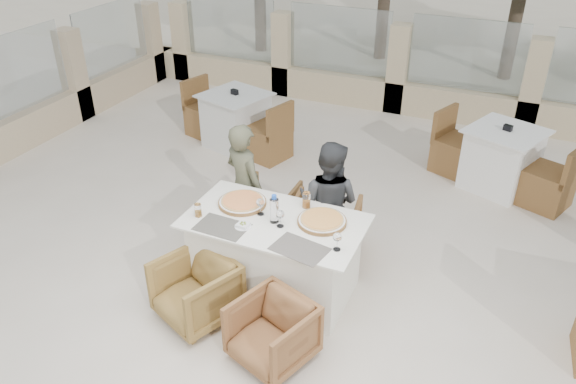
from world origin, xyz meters
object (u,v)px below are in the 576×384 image
at_px(wine_glass_near, 280,218).
at_px(armchair_near_left, 196,290).
at_px(wine_glass_corner, 337,240).
at_px(beer_glass_left, 198,210).
at_px(pizza_left, 242,202).
at_px(wine_glass_centre, 260,206).
at_px(armchair_far_right, 324,230).
at_px(armchair_near_right, 272,333).
at_px(pizza_right, 322,220).
at_px(bg_table_b, 501,159).
at_px(bg_table_a, 236,120).
at_px(water_bottle, 274,209).
at_px(olive_dish, 243,225).
at_px(beer_glass_right, 306,200).
at_px(armchair_far_left, 269,207).
at_px(diner_left, 244,186).
at_px(dining_table, 275,255).
at_px(diner_right, 328,203).

distance_m(wine_glass_near, armchair_near_left, 0.97).
relative_size(wine_glass_corner, beer_glass_left, 1.48).
distance_m(pizza_left, beer_glass_left, 0.43).
distance_m(wine_glass_corner, beer_glass_left, 1.31).
distance_m(wine_glass_centre, beer_glass_left, 0.56).
distance_m(armchair_far_right, armchair_near_right, 1.47).
xyz_separation_m(pizza_left, pizza_right, (0.79, 0.00, -0.00)).
bearing_deg(pizza_left, bg_table_b, 52.50).
height_order(pizza_right, bg_table_a, pizza_right).
relative_size(water_bottle, olive_dish, 2.48).
relative_size(water_bottle, armchair_far_right, 0.40).
relative_size(olive_dish, bg_table_b, 0.07).
bearing_deg(wine_glass_near, bg_table_a, 125.21).
bearing_deg(beer_glass_right, pizza_left, -161.15).
bearing_deg(bg_table_b, wine_glass_corner, -87.19).
distance_m(wine_glass_near, armchair_far_left, 1.28).
bearing_deg(armchair_near_left, beer_glass_left, 137.38).
xyz_separation_m(wine_glass_centre, diner_left, (-0.45, 0.54, -0.18)).
relative_size(pizza_left, wine_glass_corner, 2.43).
relative_size(beer_glass_right, bg_table_b, 0.09).
distance_m(dining_table, beer_glass_right, 0.59).
relative_size(beer_glass_left, armchair_near_right, 0.21).
relative_size(wine_glass_near, armchair_near_right, 0.31).
bearing_deg(wine_glass_corner, olive_dish, -179.28).
bearing_deg(pizza_left, beer_glass_left, -128.40).
relative_size(armchair_far_left, diner_right, 0.45).
relative_size(wine_glass_centre, armchair_near_right, 0.31).
distance_m(diner_left, bg_table_a, 2.41).
height_order(wine_glass_centre, bg_table_b, wine_glass_centre).
bearing_deg(diner_right, olive_dish, 62.76).
bearing_deg(diner_left, armchair_far_left, -84.86).
distance_m(olive_dish, armchair_near_right, 0.97).
xyz_separation_m(water_bottle, armchair_far_left, (-0.51, 0.93, -0.64)).
xyz_separation_m(water_bottle, armchair_near_left, (-0.48, -0.60, -0.62)).
relative_size(wine_glass_near, beer_glass_right, 1.21).
bearing_deg(armchair_near_right, beer_glass_right, 118.45).
distance_m(dining_table, olive_dish, 0.50).
relative_size(beer_glass_left, bg_table_b, 0.08).
bearing_deg(diner_left, pizza_right, 179.66).
xyz_separation_m(wine_glass_near, bg_table_a, (-1.91, 2.71, -0.48)).
relative_size(wine_glass_corner, armchair_far_right, 0.27).
xyz_separation_m(wine_glass_corner, beer_glass_left, (-1.31, -0.02, -0.03)).
height_order(pizza_right, beer_glass_left, beer_glass_left).
bearing_deg(pizza_right, bg_table_b, 64.31).
bearing_deg(dining_table, diner_right, 66.41).
bearing_deg(diner_left, diner_right, -152.38).
bearing_deg(armchair_near_left, pizza_right, 64.40).
relative_size(water_bottle, wine_glass_centre, 1.49).
relative_size(armchair_far_left, armchair_near_right, 0.99).
relative_size(pizza_left, diner_left, 0.33).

